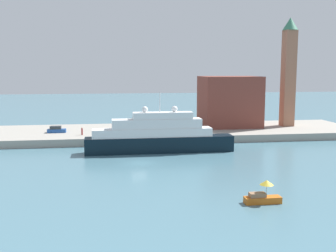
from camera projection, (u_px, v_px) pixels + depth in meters
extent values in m
plane|color=slate|center=(139.00, 163.00, 69.87)|extent=(400.00, 400.00, 0.00)
cube|color=gray|center=(131.00, 133.00, 96.83)|extent=(110.00, 23.25, 1.66)
cube|color=black|center=(160.00, 144.00, 78.74)|extent=(28.62, 3.67, 3.07)
cube|color=white|center=(153.00, 132.00, 78.21)|extent=(22.89, 3.37, 1.62)
cube|color=white|center=(157.00, 124.00, 78.09)|extent=(17.17, 3.08, 1.81)
cube|color=white|center=(163.00, 115.00, 78.04)|extent=(11.45, 2.79, 1.29)
cylinder|color=silver|center=(160.00, 102.00, 77.60)|extent=(0.16, 0.16, 3.86)
sphere|color=white|center=(175.00, 109.00, 78.19)|extent=(1.15, 1.15, 1.15)
sphere|color=white|center=(145.00, 109.00, 77.38)|extent=(1.15, 1.15, 1.15)
cube|color=#C66019|center=(263.00, 200.00, 48.86)|extent=(4.44, 1.32, 0.80)
cube|color=#8C6647|center=(257.00, 195.00, 48.68)|extent=(1.95, 1.06, 0.53)
cylinder|color=#B2B2B2|center=(266.00, 191.00, 48.77)|extent=(0.06, 0.06, 1.46)
cone|color=gold|center=(267.00, 183.00, 48.63)|extent=(1.65, 1.65, 0.58)
cube|color=brown|center=(229.00, 101.00, 101.94)|extent=(14.14, 11.65, 12.51)
cube|color=#9E664C|center=(288.00, 79.00, 101.82)|extent=(2.92, 2.92, 23.81)
cone|color=#387A5B|center=(290.00, 24.00, 99.94)|extent=(3.79, 3.79, 3.09)
cube|color=#1E4C99|center=(57.00, 131.00, 92.42)|extent=(4.13, 1.66, 0.80)
cube|color=#262D33|center=(56.00, 128.00, 92.29)|extent=(2.48, 1.49, 0.70)
cylinder|color=maroon|center=(82.00, 132.00, 88.97)|extent=(0.36, 0.36, 1.45)
sphere|color=tan|center=(82.00, 128.00, 88.85)|extent=(0.24, 0.24, 0.24)
cylinder|color=black|center=(148.00, 134.00, 87.37)|extent=(0.50, 0.50, 0.85)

